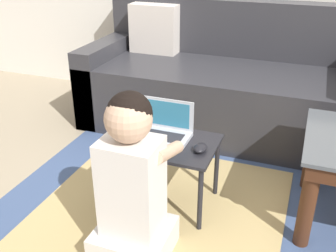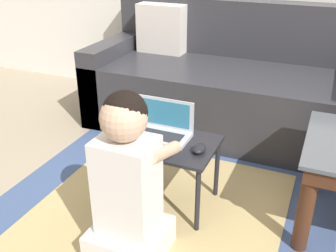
% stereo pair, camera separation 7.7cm
% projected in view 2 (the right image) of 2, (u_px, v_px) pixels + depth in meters
% --- Properties ---
extents(ground_plane, '(16.00, 16.00, 0.00)m').
position_uv_depth(ground_plane, '(162.00, 200.00, 2.10)').
color(ground_plane, gray).
extents(area_rug, '(1.69, 1.97, 0.01)m').
position_uv_depth(area_rug, '(150.00, 224.00, 1.92)').
color(area_rug, '#3D517A').
rests_on(area_rug, ground_plane).
extents(couch, '(1.89, 0.85, 0.86)m').
position_uv_depth(couch, '(226.00, 86.00, 2.81)').
color(couch, '#2D2D33').
rests_on(couch, ground_plane).
extents(laptop_desk, '(0.49, 0.35, 0.36)m').
position_uv_depth(laptop_desk, '(166.00, 150.00, 1.95)').
color(laptop_desk, black).
rests_on(laptop_desk, ground_plane).
extents(laptop, '(0.30, 0.17, 0.18)m').
position_uv_depth(laptop, '(161.00, 130.00, 1.97)').
color(laptop, '#B7BCC6').
rests_on(laptop, laptop_desk).
extents(computer_mouse, '(0.06, 0.09, 0.03)m').
position_uv_depth(computer_mouse, '(199.00, 149.00, 1.83)').
color(computer_mouse, black).
rests_on(computer_mouse, laptop_desk).
extents(person_seated, '(0.31, 0.41, 0.77)m').
position_uv_depth(person_seated, '(128.00, 185.00, 1.61)').
color(person_seated, silver).
rests_on(person_seated, ground_plane).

